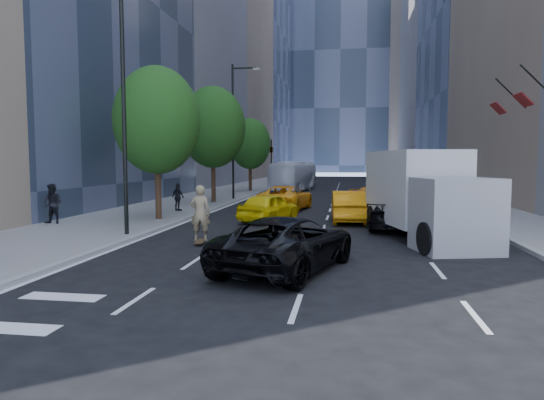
% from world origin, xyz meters
% --- Properties ---
extents(ground, '(160.00, 160.00, 0.00)m').
position_xyz_m(ground, '(0.00, 0.00, 0.00)').
color(ground, black).
rests_on(ground, ground).
extents(sidewalk_left, '(6.00, 120.00, 0.15)m').
position_xyz_m(sidewalk_left, '(-9.00, 30.00, 0.07)').
color(sidewalk_left, slate).
rests_on(sidewalk_left, ground).
extents(sidewalk_right, '(4.00, 120.00, 0.15)m').
position_xyz_m(sidewalk_right, '(10.00, 30.00, 0.07)').
color(sidewalk_right, slate).
rests_on(sidewalk_right, ground).
extents(tower_left_end, '(20.00, 28.00, 60.00)m').
position_xyz_m(tower_left_end, '(-22.00, 92.00, 30.00)').
color(tower_left_end, '#2E3848').
rests_on(tower_left_end, ground).
extents(tower_right_far, '(20.00, 24.00, 50.00)m').
position_xyz_m(tower_right_far, '(22.00, 98.00, 25.00)').
color(tower_right_far, '#7E6B57').
rests_on(tower_right_far, ground).
extents(tower_distant, '(40.00, 20.00, 90.00)m').
position_xyz_m(tower_distant, '(0.00, 120.00, 45.00)').
color(tower_distant, '#2E3848').
rests_on(tower_distant, ground).
extents(lamp_near, '(2.13, 0.22, 10.00)m').
position_xyz_m(lamp_near, '(-6.32, 4.00, 5.81)').
color(lamp_near, black).
rests_on(lamp_near, sidewalk_left).
extents(lamp_far, '(2.13, 0.22, 10.00)m').
position_xyz_m(lamp_far, '(-6.32, 22.00, 5.81)').
color(lamp_far, black).
rests_on(lamp_far, sidewalk_left).
extents(tree_near, '(4.20, 4.20, 7.46)m').
position_xyz_m(tree_near, '(-7.20, 9.00, 4.97)').
color(tree_near, '#2F1F12').
rests_on(tree_near, sidewalk_left).
extents(tree_mid, '(4.50, 4.50, 7.99)m').
position_xyz_m(tree_mid, '(-7.20, 19.00, 5.32)').
color(tree_mid, '#2F1F12').
rests_on(tree_mid, sidewalk_left).
extents(tree_far, '(3.90, 3.90, 6.92)m').
position_xyz_m(tree_far, '(-7.20, 32.00, 4.62)').
color(tree_far, '#2F1F12').
rests_on(tree_far, sidewalk_left).
extents(traffic_signal, '(2.48, 0.53, 5.20)m').
position_xyz_m(traffic_signal, '(-6.40, 40.00, 4.23)').
color(traffic_signal, black).
rests_on(traffic_signal, sidewalk_left).
extents(facade_flags, '(1.85, 13.30, 2.05)m').
position_xyz_m(facade_flags, '(10.64, 10.00, 6.18)').
color(facade_flags, black).
rests_on(facade_flags, ground).
extents(skateboarder, '(0.79, 0.57, 2.01)m').
position_xyz_m(skateboarder, '(-3.20, 3.00, 1.01)').
color(skateboarder, '#8B7B57').
rests_on(skateboarder, ground).
extents(black_sedan_lincoln, '(3.98, 5.88, 1.50)m').
position_xyz_m(black_sedan_lincoln, '(0.39, -0.57, 0.75)').
color(black_sedan_lincoln, black).
rests_on(black_sedan_lincoln, ground).
extents(black_sedan_mercedes, '(3.10, 4.97, 1.34)m').
position_xyz_m(black_sedan_mercedes, '(4.20, 8.00, 0.67)').
color(black_sedan_mercedes, black).
rests_on(black_sedan_mercedes, ground).
extents(taxi_a, '(2.89, 4.51, 1.43)m').
position_xyz_m(taxi_a, '(-1.82, 9.98, 0.71)').
color(taxi_a, yellow).
rests_on(taxi_a, ground).
extents(taxi_b, '(1.90, 4.77, 1.54)m').
position_xyz_m(taxi_b, '(2.11, 10.48, 0.77)').
color(taxi_b, orange).
rests_on(taxi_b, ground).
extents(taxi_c, '(3.19, 5.68, 1.50)m').
position_xyz_m(taxi_c, '(-1.71, 15.66, 0.75)').
color(taxi_c, '#FFA50D').
rests_on(taxi_c, ground).
extents(taxi_d, '(3.38, 5.60, 1.52)m').
position_xyz_m(taxi_d, '(3.67, 15.50, 0.76)').
color(taxi_d, '#FF9A0D').
rests_on(taxi_d, ground).
extents(city_bus, '(3.70, 10.78, 2.94)m').
position_xyz_m(city_bus, '(-3.20, 34.02, 1.47)').
color(city_bus, white).
rests_on(city_bus, ground).
extents(box_truck, '(4.22, 7.54, 3.41)m').
position_xyz_m(box_truck, '(4.92, 5.48, 1.74)').
color(box_truck, '#B9B9B9').
rests_on(box_truck, ground).
extents(pedestrian_a, '(0.93, 0.74, 1.82)m').
position_xyz_m(pedestrian_a, '(-11.20, 6.42, 1.06)').
color(pedestrian_a, black).
rests_on(pedestrian_a, sidewalk_left).
extents(pedestrian_b, '(0.99, 0.78, 1.57)m').
position_xyz_m(pedestrian_b, '(-7.54, 12.75, 0.93)').
color(pedestrian_b, black).
rests_on(pedestrian_b, sidewalk_left).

